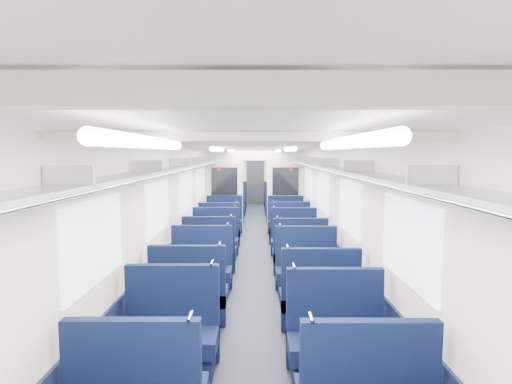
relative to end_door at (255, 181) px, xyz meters
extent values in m
cube|color=black|center=(0.00, -8.94, -1.00)|extent=(2.80, 18.00, 0.01)
cube|color=silver|center=(0.00, -8.94, 1.35)|extent=(2.80, 18.00, 0.01)
cube|color=beige|center=(-1.40, -8.94, 0.18)|extent=(0.02, 18.00, 2.35)
cube|color=black|center=(-1.39, -8.94, -0.65)|extent=(0.03, 17.90, 0.70)
cube|color=beige|center=(1.40, -8.94, 0.18)|extent=(0.02, 18.00, 2.35)
cube|color=black|center=(1.39, -8.94, -0.65)|extent=(0.03, 17.90, 0.70)
cube|color=beige|center=(0.00, 0.06, 0.18)|extent=(2.80, 0.02, 2.35)
cube|color=#B2B5BA|center=(-1.22, -8.94, 0.97)|extent=(0.34, 17.40, 0.04)
cylinder|color=silver|center=(-1.04, -8.94, 0.95)|extent=(0.02, 17.40, 0.02)
cube|color=#B2B5BA|center=(-1.22, -14.94, 1.05)|extent=(0.34, 0.03, 0.14)
cube|color=#B2B5BA|center=(-1.22, -12.94, 1.05)|extent=(0.34, 0.03, 0.14)
cube|color=#B2B5BA|center=(-1.22, -10.94, 1.05)|extent=(0.34, 0.03, 0.14)
cube|color=#B2B5BA|center=(-1.22, -8.94, 1.05)|extent=(0.34, 0.03, 0.14)
cube|color=#B2B5BA|center=(-1.22, -6.94, 1.05)|extent=(0.34, 0.03, 0.14)
cube|color=#B2B5BA|center=(-1.22, -4.94, 1.05)|extent=(0.34, 0.03, 0.14)
cube|color=#B2B5BA|center=(-1.22, -2.94, 1.05)|extent=(0.34, 0.03, 0.14)
cube|color=#B2B5BA|center=(-1.22, -0.94, 1.05)|extent=(0.34, 0.03, 0.14)
cube|color=#B2B5BA|center=(1.22, -8.94, 0.97)|extent=(0.34, 17.40, 0.04)
cylinder|color=silver|center=(1.04, -8.94, 0.95)|extent=(0.02, 17.40, 0.02)
cube|color=#B2B5BA|center=(1.22, -14.94, 1.05)|extent=(0.34, 0.03, 0.14)
cube|color=#B2B5BA|center=(1.22, -12.94, 1.05)|extent=(0.34, 0.03, 0.14)
cube|color=#B2B5BA|center=(1.22, -10.94, 1.05)|extent=(0.34, 0.03, 0.14)
cube|color=#B2B5BA|center=(1.22, -8.94, 1.05)|extent=(0.34, 0.03, 0.14)
cube|color=#B2B5BA|center=(1.22, -6.94, 1.05)|extent=(0.34, 0.03, 0.14)
cube|color=#B2B5BA|center=(1.22, -4.94, 1.05)|extent=(0.34, 0.03, 0.14)
cube|color=#B2B5BA|center=(1.22, -2.94, 1.05)|extent=(0.34, 0.03, 0.14)
cube|color=#B2B5BA|center=(1.22, -0.94, 1.05)|extent=(0.34, 0.03, 0.14)
cube|color=white|center=(-1.38, -14.14, 0.42)|extent=(0.02, 1.30, 0.75)
cube|color=white|center=(-1.38, -11.84, 0.42)|extent=(0.02, 1.30, 0.75)
cube|color=white|center=(-1.38, -9.54, 0.42)|extent=(0.02, 1.30, 0.75)
cube|color=white|center=(-1.38, -7.24, 0.42)|extent=(0.02, 1.30, 0.75)
cube|color=white|center=(-1.38, -4.44, 0.42)|extent=(0.02, 1.30, 0.75)
cube|color=white|center=(-1.38, -2.14, 0.42)|extent=(0.02, 1.30, 0.75)
cube|color=white|center=(1.38, -14.14, 0.42)|extent=(0.02, 1.30, 0.75)
cube|color=white|center=(1.38, -11.84, 0.42)|extent=(0.02, 1.30, 0.75)
cube|color=white|center=(1.38, -9.54, 0.42)|extent=(0.02, 1.30, 0.75)
cube|color=white|center=(1.38, -7.24, 0.42)|extent=(0.02, 1.30, 0.75)
cube|color=white|center=(1.38, -4.44, 0.42)|extent=(0.02, 1.30, 0.75)
cube|color=white|center=(1.38, -2.14, 0.42)|extent=(0.02, 1.30, 0.75)
cube|color=beige|center=(0.00, -16.94, 1.31)|extent=(2.70, 0.06, 0.06)
cube|color=beige|center=(0.00, -14.94, 1.31)|extent=(2.70, 0.06, 0.06)
cube|color=beige|center=(0.00, -12.94, 1.31)|extent=(2.70, 0.06, 0.06)
cube|color=beige|center=(0.00, -10.94, 1.31)|extent=(2.70, 0.06, 0.06)
cube|color=beige|center=(0.00, -8.94, 1.31)|extent=(2.70, 0.06, 0.06)
cube|color=beige|center=(0.00, -6.94, 1.31)|extent=(2.70, 0.06, 0.06)
cube|color=beige|center=(0.00, -4.94, 1.31)|extent=(2.70, 0.06, 0.06)
cube|color=beige|center=(0.00, -2.94, 1.31)|extent=(2.70, 0.06, 0.06)
cube|color=beige|center=(0.00, -0.94, 1.31)|extent=(2.70, 0.06, 0.06)
cylinder|color=white|center=(-0.55, -15.44, 1.26)|extent=(0.07, 1.60, 0.07)
cylinder|color=white|center=(-0.55, -11.44, 1.26)|extent=(0.07, 1.60, 0.07)
cylinder|color=white|center=(-0.55, -7.94, 1.26)|extent=(0.07, 1.60, 0.07)
cylinder|color=white|center=(-0.55, -3.44, 1.26)|extent=(0.07, 1.60, 0.07)
cylinder|color=white|center=(0.55, -15.44, 1.26)|extent=(0.07, 1.60, 0.07)
cylinder|color=white|center=(0.55, -11.44, 1.26)|extent=(0.07, 1.60, 0.07)
cylinder|color=white|center=(0.55, -7.94, 1.26)|extent=(0.07, 1.60, 0.07)
cylinder|color=white|center=(0.55, -3.44, 1.26)|extent=(0.07, 1.60, 0.07)
cube|color=black|center=(0.00, 0.00, 0.00)|extent=(0.75, 0.06, 2.00)
cube|color=beige|center=(-0.88, -5.98, 0.18)|extent=(1.05, 0.08, 2.35)
cube|color=black|center=(-0.87, -6.03, 0.40)|extent=(0.76, 0.02, 0.80)
cylinder|color=red|center=(-1.02, -6.03, 0.75)|extent=(0.12, 0.01, 0.12)
cube|color=beige|center=(0.88, -5.98, 0.18)|extent=(1.05, 0.08, 2.35)
cube|color=black|center=(0.87, -6.03, 0.40)|extent=(0.76, 0.02, 0.80)
cylinder|color=red|center=(1.02, -6.03, 0.75)|extent=(0.12, 0.01, 0.12)
cube|color=beige|center=(0.00, -5.98, 1.17)|extent=(0.70, 0.08, 0.35)
cylinder|color=silver|center=(-0.42, -14.95, 0.07)|extent=(0.02, 0.15, 0.02)
cylinder|color=silver|center=(0.42, -14.96, 0.07)|extent=(0.02, 0.15, 0.02)
cube|color=#0B1435|center=(-0.83, -13.76, -0.67)|extent=(0.97, 0.51, 0.17)
cube|color=black|center=(-0.83, -13.76, -0.88)|extent=(0.89, 0.41, 0.25)
cube|color=#0B1435|center=(-0.83, -13.55, -0.46)|extent=(0.97, 0.09, 1.03)
cylinder|color=silver|center=(-0.42, -13.55, 0.07)|extent=(0.02, 0.15, 0.02)
cube|color=#0B1435|center=(0.83, -13.89, -0.67)|extent=(0.97, 0.51, 0.17)
cube|color=black|center=(0.83, -13.89, -0.88)|extent=(0.89, 0.41, 0.25)
cube|color=#0B1435|center=(0.83, -13.68, -0.46)|extent=(0.97, 0.09, 1.03)
cylinder|color=silver|center=(0.42, -13.68, 0.07)|extent=(0.02, 0.15, 0.02)
cube|color=#0B1435|center=(-0.83, -12.46, -0.67)|extent=(0.97, 0.51, 0.17)
cube|color=black|center=(-0.83, -12.46, -0.88)|extent=(0.89, 0.41, 0.25)
cube|color=#0B1435|center=(-0.83, -12.67, -0.46)|extent=(0.97, 0.09, 1.03)
cylinder|color=silver|center=(-0.42, -12.67, 0.07)|extent=(0.02, 0.15, 0.02)
cube|color=#0B1435|center=(0.83, -12.61, -0.67)|extent=(0.97, 0.51, 0.17)
cube|color=black|center=(0.83, -12.61, -0.88)|extent=(0.89, 0.41, 0.25)
cube|color=#0B1435|center=(0.83, -12.82, -0.46)|extent=(0.97, 0.09, 1.03)
cylinder|color=silver|center=(0.42, -12.82, 0.07)|extent=(0.02, 0.15, 0.02)
cube|color=#0B1435|center=(-0.83, -11.46, -0.67)|extent=(0.97, 0.51, 0.17)
cube|color=black|center=(-0.83, -11.46, -0.88)|extent=(0.89, 0.41, 0.25)
cube|color=#0B1435|center=(-0.83, -11.25, -0.46)|extent=(0.97, 0.09, 1.03)
cylinder|color=silver|center=(-0.42, -11.25, 0.07)|extent=(0.02, 0.15, 0.02)
cube|color=#0B1435|center=(0.83, -11.51, -0.67)|extent=(0.97, 0.51, 0.17)
cube|color=black|center=(0.83, -11.51, -0.88)|extent=(0.89, 0.41, 0.25)
cube|color=#0B1435|center=(0.83, -11.30, -0.46)|extent=(0.97, 0.09, 1.03)
cylinder|color=silver|center=(0.42, -11.30, 0.07)|extent=(0.02, 0.15, 0.02)
cube|color=#0B1435|center=(-0.83, -10.13, -0.67)|extent=(0.97, 0.51, 0.17)
cube|color=black|center=(-0.83, -10.13, -0.88)|extent=(0.89, 0.41, 0.25)
cube|color=#0B1435|center=(-0.83, -10.34, -0.46)|extent=(0.97, 0.09, 1.03)
cylinder|color=silver|center=(-0.42, -10.34, 0.07)|extent=(0.02, 0.15, 0.02)
cube|color=#0B1435|center=(0.83, -10.32, -0.67)|extent=(0.97, 0.51, 0.17)
cube|color=black|center=(0.83, -10.32, -0.88)|extent=(0.89, 0.41, 0.25)
cube|color=#0B1435|center=(0.83, -10.53, -0.46)|extent=(0.97, 0.09, 1.03)
cylinder|color=silver|center=(0.42, -10.53, 0.07)|extent=(0.02, 0.15, 0.02)
cube|color=#0B1435|center=(-0.83, -9.27, -0.67)|extent=(0.97, 0.51, 0.17)
cube|color=black|center=(-0.83, -9.27, -0.88)|extent=(0.89, 0.41, 0.25)
cube|color=#0B1435|center=(-0.83, -9.07, -0.46)|extent=(0.97, 0.09, 1.03)
cylinder|color=silver|center=(-0.42, -9.07, 0.07)|extent=(0.02, 0.15, 0.02)
cube|color=#0B1435|center=(0.83, -9.34, -0.67)|extent=(0.97, 0.51, 0.17)
cube|color=black|center=(0.83, -9.34, -0.88)|extent=(0.89, 0.41, 0.25)
cube|color=#0B1435|center=(0.83, -9.14, -0.46)|extent=(0.97, 0.09, 1.03)
cylinder|color=silver|center=(0.42, -9.14, 0.07)|extent=(0.02, 0.15, 0.02)
cube|color=#0B1435|center=(-0.83, -8.02, -0.67)|extent=(0.97, 0.51, 0.17)
cube|color=black|center=(-0.83, -8.02, -0.88)|extent=(0.89, 0.41, 0.25)
cube|color=#0B1435|center=(-0.83, -8.23, -0.46)|extent=(0.97, 0.09, 1.03)
cylinder|color=silver|center=(-0.42, -8.23, 0.07)|extent=(0.02, 0.15, 0.02)
cube|color=#0B1435|center=(0.83, -7.87, -0.67)|extent=(0.97, 0.51, 0.17)
cube|color=black|center=(0.83, -7.87, -0.88)|extent=(0.89, 0.41, 0.25)
cube|color=#0B1435|center=(0.83, -8.07, -0.46)|extent=(0.97, 0.09, 1.03)
cylinder|color=silver|center=(0.42, -8.07, 0.07)|extent=(0.02, 0.15, 0.02)
cube|color=#0B1435|center=(-0.83, -6.84, -0.67)|extent=(0.97, 0.51, 0.17)
cube|color=black|center=(-0.83, -6.84, -0.88)|extent=(0.89, 0.41, 0.25)
cube|color=#0B1435|center=(-0.83, -6.63, -0.46)|extent=(0.97, 0.09, 1.03)
cylinder|color=silver|center=(-0.42, -6.63, 0.07)|extent=(0.02, 0.15, 0.02)
cube|color=#0B1435|center=(0.83, -6.90, -0.67)|extent=(0.97, 0.51, 0.17)
cube|color=black|center=(0.83, -6.90, -0.88)|extent=(0.89, 0.41, 0.25)
cube|color=#0B1435|center=(0.83, -6.70, -0.46)|extent=(0.97, 0.09, 1.03)
cylinder|color=silver|center=(0.42, -6.70, 0.07)|extent=(0.02, 0.15, 0.02)
cube|color=#0B1435|center=(-0.83, -4.73, -0.67)|extent=(0.97, 0.51, 0.17)
cube|color=black|center=(-0.83, -4.73, -0.88)|extent=(0.89, 0.41, 0.25)
cube|color=#0B1435|center=(-0.83, -4.94, -0.46)|extent=(0.97, 0.09, 1.03)
cylinder|color=silver|center=(-0.42, -4.94, 0.07)|extent=(0.02, 0.15, 0.02)
cube|color=#0B1435|center=(0.83, -4.72, -0.67)|extent=(0.97, 0.51, 0.17)
cube|color=black|center=(0.83, -4.72, -0.88)|extent=(0.89, 0.41, 0.25)
cube|color=#0B1435|center=(0.83, -4.92, -0.46)|extent=(0.97, 0.09, 1.03)
cylinder|color=silver|center=(0.42, -4.92, 0.07)|extent=(0.02, 0.15, 0.02)
cube|color=#0B1435|center=(-0.83, -3.84, -0.67)|extent=(0.97, 0.51, 0.17)
cube|color=black|center=(-0.83, -3.84, -0.88)|extent=(0.89, 0.41, 0.25)
cube|color=#0B1435|center=(-0.83, -3.63, -0.46)|extent=(0.97, 0.09, 1.03)
cylinder|color=silver|center=(-0.42, -3.63, 0.07)|extent=(0.02, 0.15, 0.02)
cube|color=#0B1435|center=(0.83, -3.77, -0.67)|extent=(0.97, 0.51, 0.17)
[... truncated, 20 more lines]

